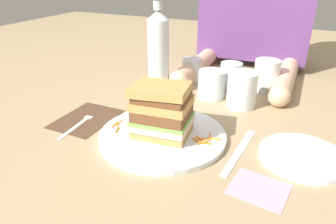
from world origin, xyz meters
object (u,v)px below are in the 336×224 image
(sandwich, at_px, (162,110))
(knife, at_px, (238,153))
(main_plate, at_px, (162,135))
(fork, at_px, (81,121))
(juice_glass, at_px, (242,91))
(empty_tumbler_2, at_px, (192,69))
(water_bottle, at_px, (158,50))
(empty_tumbler_0, at_px, (211,84))
(empty_tumbler_1, at_px, (231,76))
(napkin_dark, at_px, (86,119))
(napkin_pink, at_px, (259,189))
(empty_tumbler_3, at_px, (266,75))
(side_plate, at_px, (302,156))

(sandwich, relative_size, knife, 0.68)
(main_plate, height_order, fork, main_plate)
(main_plate, bearing_deg, knife, 3.26)
(sandwich, distance_m, juice_glass, 0.28)
(fork, height_order, empty_tumbler_2, empty_tumbler_2)
(water_bottle, relative_size, empty_tumbler_0, 3.44)
(main_plate, xyz_separation_m, sandwich, (-0.00, -0.00, 0.06))
(juice_glass, relative_size, empty_tumbler_1, 1.17)
(napkin_dark, height_order, empty_tumbler_1, empty_tumbler_1)
(napkin_pink, bearing_deg, sandwich, 159.15)
(sandwich, xyz_separation_m, empty_tumbler_0, (0.03, 0.27, -0.03))
(knife, relative_size, empty_tumbler_1, 2.39)
(fork, xyz_separation_m, napkin_pink, (0.45, -0.07, -0.00))
(napkin_dark, xyz_separation_m, empty_tumbler_3, (0.38, 0.39, 0.05))
(main_plate, distance_m, napkin_dark, 0.22)
(empty_tumbler_0, height_order, napkin_pink, empty_tumbler_0)
(sandwich, relative_size, water_bottle, 0.49)
(empty_tumbler_1, xyz_separation_m, empty_tumbler_3, (0.10, 0.03, 0.01))
(napkin_pink, bearing_deg, knife, 121.39)
(main_plate, relative_size, sandwich, 2.11)
(main_plate, bearing_deg, empty_tumbler_2, 101.35)
(knife, bearing_deg, napkin_pink, -58.61)
(napkin_dark, distance_m, water_bottle, 0.31)
(main_plate, bearing_deg, side_plate, 8.60)
(napkin_dark, relative_size, fork, 0.99)
(empty_tumbler_0, xyz_separation_m, napkin_pink, (0.20, -0.36, -0.04))
(water_bottle, bearing_deg, empty_tumbler_2, 59.07)
(empty_tumbler_0, height_order, side_plate, empty_tumbler_0)
(empty_tumbler_3, bearing_deg, side_plate, -69.52)
(main_plate, height_order, empty_tumbler_0, empty_tumbler_0)
(fork, xyz_separation_m, empty_tumbler_3, (0.38, 0.42, 0.04))
(main_plate, distance_m, empty_tumbler_3, 0.43)
(napkin_dark, distance_m, side_plate, 0.51)
(knife, bearing_deg, juice_glass, 101.96)
(juice_glass, distance_m, empty_tumbler_0, 0.10)
(empty_tumbler_0, relative_size, empty_tumbler_3, 0.84)
(sandwich, xyz_separation_m, napkin_dark, (-0.22, 0.00, -0.07))
(main_plate, xyz_separation_m, empty_tumbler_3, (0.16, 0.40, 0.04))
(empty_tumbler_3, bearing_deg, fork, -132.31)
(fork, relative_size, side_plate, 0.96)
(water_bottle, bearing_deg, fork, -103.04)
(main_plate, xyz_separation_m, empty_tumbler_1, (0.06, 0.36, 0.04))
(napkin_dark, relative_size, side_plate, 0.95)
(sandwich, relative_size, napkin_dark, 0.82)
(sandwich, relative_size, empty_tumbler_1, 1.62)
(water_bottle, xyz_separation_m, empty_tumbler_1, (0.21, 0.09, -0.08))
(main_plate, xyz_separation_m, water_bottle, (-0.15, 0.28, 0.12))
(knife, xyz_separation_m, empty_tumbler_2, (-0.25, 0.38, 0.04))
(napkin_dark, distance_m, knife, 0.39)
(empty_tumbler_2, xyz_separation_m, side_plate, (0.37, -0.35, -0.03))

